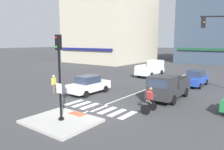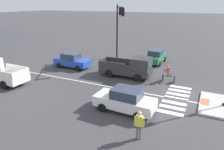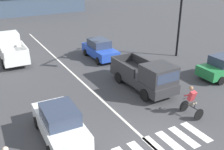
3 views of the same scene
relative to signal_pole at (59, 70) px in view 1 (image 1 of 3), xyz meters
name	(u,v)px [view 1 (image 1 of 3)]	position (x,y,z in m)	size (l,w,h in m)	color
ground_plane	(95,109)	(0.00, 3.03, -3.07)	(300.00, 300.00, 0.00)	#3D3D3F
traffic_island	(61,121)	(0.00, 0.01, -3.00)	(3.94, 3.25, 0.15)	#B2AFA8
tactile_pad_front	(77,114)	(0.00, 1.28, -2.92)	(1.10, 0.60, 0.01)	#DB5B38
signal_pole	(59,70)	(0.00, 0.00, 0.00)	(0.44, 0.38, 4.86)	black
crosswalk_stripe_a	(74,102)	(-2.45, 3.32, -3.07)	(0.44, 1.80, 0.01)	silver
crosswalk_stripe_b	(82,104)	(-1.63, 3.32, -3.07)	(0.44, 1.80, 0.01)	silver
crosswalk_stripe_c	(90,106)	(-0.82, 3.32, -3.07)	(0.44, 1.80, 0.01)	silver
crosswalk_stripe_d	(98,108)	(0.00, 3.32, -3.07)	(0.44, 1.80, 0.01)	silver
crosswalk_stripe_e	(107,110)	(0.82, 3.32, -3.07)	(0.44, 1.80, 0.01)	silver
crosswalk_stripe_f	(117,113)	(1.63, 3.32, -3.07)	(0.44, 1.80, 0.01)	silver
crosswalk_stripe_g	(128,115)	(2.45, 3.32, -3.07)	(0.44, 1.80, 0.01)	silver
lane_centre_line	(156,86)	(-0.11, 13.03, -3.07)	(0.14, 28.00, 0.01)	silver
building_corner_right	(112,20)	(-21.48, 33.78, 6.52)	(15.97, 18.59, 19.15)	beige
car_white_westbound_near	(89,85)	(-3.48, 6.16, -2.26)	(1.94, 4.15, 1.64)	white
car_blue_eastbound_far	(195,78)	(3.24, 15.37, -2.26)	(1.88, 4.12, 1.64)	#2347B7
pickup_truck_charcoal_eastbound_mid	(167,88)	(3.02, 8.28, -2.09)	(2.12, 5.13, 2.08)	#2D2D30
pickup_truck_white_westbound_distant	(152,69)	(-3.48, 18.75, -2.09)	(2.12, 5.13, 2.08)	white
cyclist	(150,100)	(3.30, 4.63, -2.20)	(0.69, 1.11, 1.68)	black
pedestrian_at_curb_left	(54,83)	(-6.05, 4.33, -2.09)	(0.26, 0.55, 1.67)	#6B6051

